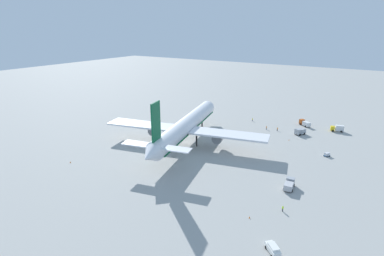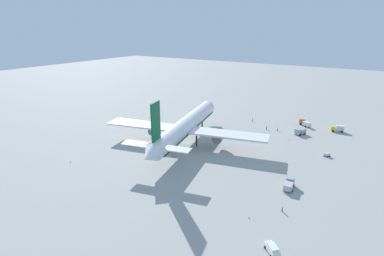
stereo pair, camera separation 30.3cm
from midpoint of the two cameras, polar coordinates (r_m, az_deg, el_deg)
name	(u,v)px [view 1 (the left image)]	position (r m, az deg, el deg)	size (l,w,h in m)	color
ground_plane	(187,142)	(130.03, -1.04, -2.67)	(600.00, 600.00, 0.00)	#9E9E99
airliner	(186,126)	(126.37, -1.26, 0.36)	(73.37, 68.78, 24.13)	white
service_truck_0	(305,123)	(160.82, 20.37, 0.87)	(5.79, 6.34, 2.74)	#BF4C14
service_truck_1	(289,184)	(98.40, 17.73, -10.04)	(6.03, 3.13, 2.65)	#999EA5
service_truck_2	(338,128)	(158.18, 25.63, -0.04)	(3.43, 5.99, 3.02)	yellow
service_truck_3	(300,131)	(147.32, 19.61, -0.58)	(5.62, 4.52, 2.78)	#999EA5
service_van	(273,249)	(73.21, 14.84, -21.04)	(4.42, 4.38, 1.97)	white
baggage_cart_0	(327,154)	(126.85, 23.97, -4.54)	(2.80, 2.44, 1.40)	#26598C
ground_worker_0	(266,128)	(149.93, 13.76, 0.06)	(0.40, 0.40, 1.77)	#3F3F47
ground_worker_1	(283,208)	(87.13, 16.58, -14.29)	(0.51, 0.51, 1.69)	#3F3F47
ground_worker_2	(252,120)	(161.70, 11.23, 1.55)	(0.48, 0.48, 1.60)	navy
ground_worker_3	(277,129)	(149.32, 15.69, -0.20)	(0.52, 0.52, 1.70)	black
traffic_cone_0	(70,162)	(119.37, -21.96, -5.95)	(0.36, 0.36, 0.55)	orange
traffic_cone_1	(289,140)	(138.38, 17.70, -2.13)	(0.36, 0.36, 0.55)	orange
traffic_cone_2	(249,217)	(82.82, 10.64, -16.15)	(0.36, 0.36, 0.55)	orange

